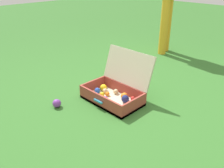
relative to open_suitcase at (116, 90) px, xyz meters
name	(u,v)px	position (x,y,z in m)	size (l,w,h in m)	color
ground_plane	(118,101)	(0.04, -0.01, -0.11)	(16.00, 16.00, 0.00)	#336B28
open_suitcase	(116,90)	(0.00, 0.00, 0.00)	(0.60, 0.50, 0.48)	beige
stray_ball_on_grass	(57,103)	(-0.30, -0.53, -0.07)	(0.08, 0.08, 0.08)	purple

